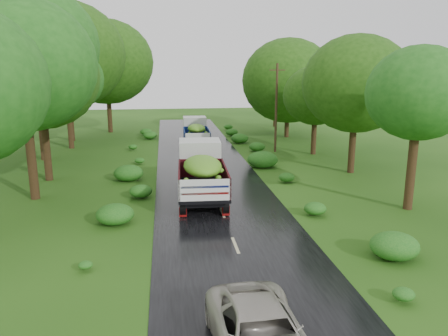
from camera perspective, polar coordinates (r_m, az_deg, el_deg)
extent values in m
plane|color=#1A400D|center=(14.05, 4.23, -16.54)|extent=(120.00, 120.00, 0.00)
cube|color=black|center=(18.47, 1.00, -8.86)|extent=(6.50, 80.00, 0.02)
cube|color=#BFB78C|center=(14.04, 4.23, -16.46)|extent=(0.12, 1.60, 0.00)
cube|color=#BFB78C|center=(17.56, 1.50, -10.05)|extent=(0.12, 1.60, 0.00)
cube|color=#BFB78C|center=(21.25, -0.23, -5.80)|extent=(0.12, 1.60, 0.00)
cube|color=#BFB78C|center=(25.03, -1.43, -2.82)|extent=(0.12, 1.60, 0.00)
cube|color=#BFB78C|center=(28.87, -2.31, -0.63)|extent=(0.12, 1.60, 0.00)
cube|color=#BFB78C|center=(32.76, -2.98, 1.05)|extent=(0.12, 1.60, 0.00)
cube|color=#BFB78C|center=(36.66, -3.51, 2.37)|extent=(0.12, 1.60, 0.00)
cube|color=#BFB78C|center=(40.59, -3.93, 3.43)|extent=(0.12, 1.60, 0.00)
cube|color=#BFB78C|center=(44.53, -4.29, 4.31)|extent=(0.12, 1.60, 0.00)
cube|color=#BFB78C|center=(48.47, -4.58, 5.04)|extent=(0.12, 1.60, 0.00)
cube|color=#BFB78C|center=(52.43, -4.83, 5.67)|extent=(0.12, 1.60, 0.00)
cube|color=black|center=(23.06, -2.90, -2.56)|extent=(2.04, 5.94, 0.29)
cylinder|color=black|center=(25.15, -5.42, -1.62)|extent=(0.34, 1.05, 1.04)
cylinder|color=black|center=(25.22, -0.81, -1.52)|extent=(0.34, 1.05, 1.04)
cylinder|color=black|center=(21.81, -5.41, -3.97)|extent=(0.34, 1.05, 1.04)
cylinder|color=black|center=(21.89, -0.09, -3.84)|extent=(0.34, 1.05, 1.04)
cylinder|color=black|center=(20.79, -5.40, -4.84)|extent=(0.34, 1.05, 1.04)
cylinder|color=black|center=(20.88, 0.18, -4.70)|extent=(0.34, 1.05, 1.04)
cube|color=#6B0909|center=(20.53, -5.39, -5.76)|extent=(0.36, 0.06, 0.47)
cube|color=#6B0909|center=(20.62, 0.27, -5.61)|extent=(0.36, 0.06, 0.47)
cube|color=silver|center=(25.07, -3.17, 1.41)|extent=(2.38, 2.08, 1.98)
cube|color=black|center=(21.95, -2.78, -2.76)|extent=(2.58, 4.58, 0.17)
cube|color=#460C13|center=(21.78, -5.85, -1.36)|extent=(0.27, 4.48, 0.99)
cube|color=#460C13|center=(21.87, 0.23, -1.23)|extent=(0.27, 4.48, 0.99)
cube|color=#460C13|center=(23.93, -3.04, 0.03)|extent=(2.40, 0.18, 0.99)
cube|color=silver|center=(19.68, -2.51, -2.91)|extent=(2.40, 0.18, 0.99)
ellipsoid|color=#478B19|center=(21.65, -2.82, 0.30)|extent=(2.17, 3.85, 1.04)
cube|color=black|center=(37.59, -3.68, 3.52)|extent=(1.67, 5.16, 0.26)
cylinder|color=black|center=(39.42, -5.10, 3.76)|extent=(0.27, 0.92, 0.91)
cylinder|color=black|center=(39.50, -2.54, 3.82)|extent=(0.27, 0.92, 0.91)
cylinder|color=black|center=(36.43, -4.97, 2.97)|extent=(0.27, 0.92, 0.91)
cylinder|color=black|center=(36.52, -2.19, 3.03)|extent=(0.27, 0.92, 0.91)
cylinder|color=black|center=(35.51, -4.92, 2.70)|extent=(0.27, 0.92, 0.91)
cylinder|color=black|center=(35.61, -2.07, 2.77)|extent=(0.27, 0.92, 0.91)
cube|color=#6B0909|center=(35.25, -4.90, 2.29)|extent=(0.31, 0.04, 0.41)
cube|color=#6B0909|center=(35.34, -2.03, 2.36)|extent=(0.31, 0.04, 0.41)
cube|color=silver|center=(39.46, -3.86, 5.45)|extent=(2.05, 1.77, 1.73)
cube|color=black|center=(36.61, -3.60, 3.58)|extent=(2.17, 3.96, 0.15)
cube|color=navy|center=(36.49, -5.20, 4.32)|extent=(0.15, 3.92, 0.87)
cube|color=navy|center=(36.60, -2.03, 4.39)|extent=(0.15, 3.92, 0.87)
cube|color=navy|center=(38.43, -3.77, 4.80)|extent=(2.10, 0.11, 0.87)
cube|color=silver|center=(34.64, -3.44, 3.87)|extent=(2.10, 0.11, 0.87)
ellipsoid|color=#478B19|center=(36.45, -3.63, 5.21)|extent=(1.82, 3.33, 0.91)
cylinder|color=#382616|center=(35.71, 6.83, 7.73)|extent=(0.22, 0.22, 7.11)
cube|color=#382616|center=(35.55, 6.97, 12.58)|extent=(1.24, 0.29, 0.09)
cylinder|color=black|center=(24.72, -24.24, 5.16)|extent=(0.47, 0.47, 7.94)
ellipsoid|color=#1C480D|center=(24.53, -24.92, 12.14)|extent=(3.86, 3.86, 3.48)
cylinder|color=black|center=(28.59, -22.45, 5.55)|extent=(0.45, 0.45, 7.22)
ellipsoid|color=#1C480D|center=(28.40, -22.95, 11.03)|extent=(3.74, 3.74, 3.37)
cylinder|color=black|center=(34.98, -23.03, 8.62)|extent=(0.51, 0.51, 9.49)
ellipsoid|color=#1C480D|center=(34.94, -23.59, 14.50)|extent=(4.29, 4.29, 3.86)
cylinder|color=black|center=(39.26, -19.63, 7.22)|extent=(0.44, 0.44, 6.65)
ellipsoid|color=#1C480D|center=(39.11, -19.92, 10.90)|extent=(3.51, 3.51, 3.16)
cylinder|color=black|center=(43.08, -19.63, 9.22)|extent=(0.49, 0.49, 8.92)
ellipsoid|color=#1C480D|center=(43.01, -20.00, 13.72)|extent=(4.63, 4.63, 4.16)
cylinder|color=black|center=(47.60, -14.88, 9.46)|extent=(0.48, 0.48, 8.24)
ellipsoid|color=#1C480D|center=(47.52, -15.11, 13.22)|extent=(4.37, 4.37, 3.93)
cylinder|color=black|center=(22.91, 23.55, 2.80)|extent=(0.44, 0.44, 6.48)
ellipsoid|color=#1C5816|center=(22.63, 24.13, 8.93)|extent=(3.15, 3.15, 2.83)
cylinder|color=black|center=(29.66, 16.59, 5.65)|extent=(0.44, 0.44, 6.60)
ellipsoid|color=#1C5816|center=(29.45, 16.92, 10.49)|extent=(3.72, 3.72, 3.35)
cylinder|color=black|center=(35.31, 11.74, 6.01)|extent=(0.41, 0.41, 5.29)
ellipsoid|color=#1C5816|center=(35.12, 11.90, 9.26)|extent=(3.20, 3.20, 2.88)
cylinder|color=black|center=(43.38, 8.28, 8.09)|extent=(0.43, 0.43, 6.23)
ellipsoid|color=#1C5816|center=(43.23, 8.39, 11.22)|extent=(4.24, 4.24, 3.81)
cylinder|color=black|center=(50.80, 6.76, 9.00)|extent=(0.43, 0.43, 6.42)
ellipsoid|color=#1C5816|center=(50.68, 6.84, 11.75)|extent=(3.07, 3.07, 2.76)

